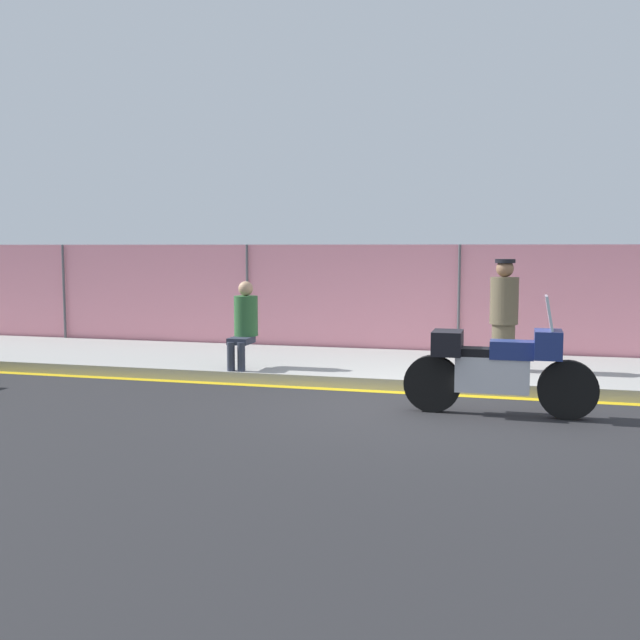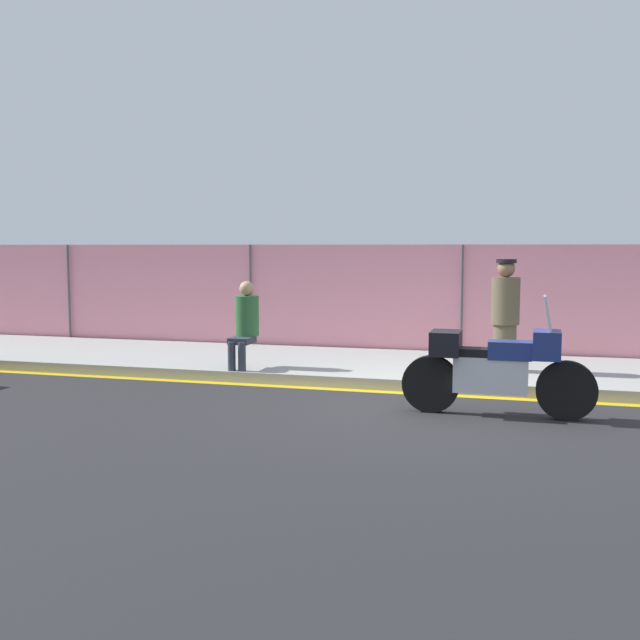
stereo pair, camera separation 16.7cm
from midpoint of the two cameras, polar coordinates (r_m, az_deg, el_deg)
The scene contains 7 objects.
ground_plane at distance 9.75m, azimuth 8.93°, elevation -6.68°, with size 120.00×120.00×0.00m, color #262628.
sidewalk at distance 12.23m, azimuth 10.38°, elevation -3.79°, with size 30.02×3.12×0.17m.
curb_paint_stripe at distance 10.63m, azimuth 9.52°, elevation -5.65°, with size 30.02×0.18×0.01m.
storefront_fence at distance 13.75m, azimuth 11.10°, elevation 1.29°, with size 28.52×0.17×2.10m.
motorcycle at distance 9.40m, azimuth 13.74°, elevation -3.53°, with size 2.33×0.51×1.49m.
officer_standing at distance 11.75m, azimuth 14.32°, elevation 0.41°, with size 0.43×0.43×1.71m.
person_seated_on_curb at distance 11.78m, azimuth -5.30°, elevation 0.02°, with size 0.37×0.69×1.35m.
Camera 2 is at (1.20, -9.44, 2.07)m, focal length 42.00 mm.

